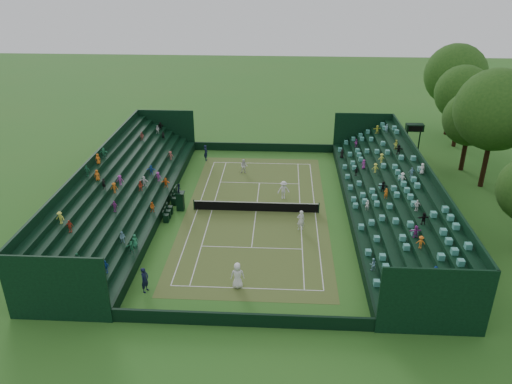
# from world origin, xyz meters

# --- Properties ---
(ground) EXTENTS (160.00, 160.00, 0.00)m
(ground) POSITION_xyz_m (0.00, 0.00, 0.00)
(ground) COLOR #2C6A21
(ground) RESTS_ON ground
(court_surface) EXTENTS (12.97, 26.77, 0.01)m
(court_surface) POSITION_xyz_m (0.00, 0.00, 0.01)
(court_surface) COLOR #366923
(court_surface) RESTS_ON ground
(perimeter_wall_north) EXTENTS (17.17, 0.20, 1.00)m
(perimeter_wall_north) POSITION_xyz_m (0.00, 15.88, 0.50)
(perimeter_wall_north) COLOR black
(perimeter_wall_north) RESTS_ON ground
(perimeter_wall_south) EXTENTS (17.17, 0.20, 1.00)m
(perimeter_wall_south) POSITION_xyz_m (0.00, -15.88, 0.50)
(perimeter_wall_south) COLOR black
(perimeter_wall_south) RESTS_ON ground
(perimeter_wall_east) EXTENTS (0.20, 31.77, 1.00)m
(perimeter_wall_east) POSITION_xyz_m (8.48, 0.00, 0.50)
(perimeter_wall_east) COLOR black
(perimeter_wall_east) RESTS_ON ground
(perimeter_wall_west) EXTENTS (0.20, 31.77, 1.00)m
(perimeter_wall_west) POSITION_xyz_m (-8.48, 0.00, 0.50)
(perimeter_wall_west) COLOR black
(perimeter_wall_west) RESTS_ON ground
(north_grandstand) EXTENTS (6.60, 32.00, 4.90)m
(north_grandstand) POSITION_xyz_m (12.66, 0.00, 1.55)
(north_grandstand) COLOR black
(north_grandstand) RESTS_ON ground
(south_grandstand) EXTENTS (6.60, 32.00, 4.90)m
(south_grandstand) POSITION_xyz_m (-12.66, 0.00, 1.55)
(south_grandstand) COLOR black
(south_grandstand) RESTS_ON ground
(tennis_net) EXTENTS (11.67, 0.10, 1.06)m
(tennis_net) POSITION_xyz_m (0.00, 0.00, 0.53)
(tennis_net) COLOR black
(tennis_net) RESTS_ON ground
(scoreboard_tower) EXTENTS (2.00, 1.00, 3.70)m
(scoreboard_tower) POSITION_xyz_m (17.75, 16.00, 3.14)
(scoreboard_tower) COLOR black
(scoreboard_tower) RESTS_ON ground
(tree_row) EXTENTS (9.51, 35.73, 12.07)m
(tree_row) POSITION_xyz_m (23.35, 11.71, 7.11)
(tree_row) COLOR black
(tree_row) RESTS_ON ground
(umpire_chair) EXTENTS (0.85, 0.85, 2.68)m
(umpire_chair) POSITION_xyz_m (-7.06, -0.06, 1.14)
(umpire_chair) COLOR black
(umpire_chair) RESTS_ON ground
(courtside_chairs) EXTENTS (0.50, 5.47, 1.08)m
(courtside_chairs) POSITION_xyz_m (-7.88, 0.02, 0.41)
(courtside_chairs) COLOR black
(courtside_chairs) RESTS_ON ground
(player_near_west) EXTENTS (1.06, 0.77, 2.02)m
(player_near_west) POSITION_xyz_m (-0.65, -11.78, 1.01)
(player_near_west) COLOR white
(player_near_west) RESTS_ON ground
(player_near_east) EXTENTS (0.78, 0.61, 1.89)m
(player_near_east) POSITION_xyz_m (4.04, -3.20, 0.94)
(player_near_east) COLOR white
(player_near_east) RESTS_ON ground
(player_far_west) EXTENTS (0.80, 0.64, 1.60)m
(player_far_west) POSITION_xyz_m (-1.81, 8.97, 0.80)
(player_far_west) COLOR white
(player_far_west) RESTS_ON ground
(player_far_east) EXTENTS (1.30, 0.92, 1.83)m
(player_far_east) POSITION_xyz_m (2.52, 2.92, 0.92)
(player_far_east) COLOR white
(player_far_east) RESTS_ON ground
(line_judge_north) EXTENTS (0.60, 0.76, 1.85)m
(line_judge_north) POSITION_xyz_m (-6.51, 12.52, 0.93)
(line_judge_north) COLOR black
(line_judge_north) RESTS_ON ground
(line_judge_south) EXTENTS (0.67, 0.81, 1.92)m
(line_judge_south) POSITION_xyz_m (-7.10, -12.60, 0.96)
(line_judge_south) COLOR black
(line_judge_south) RESTS_ON ground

